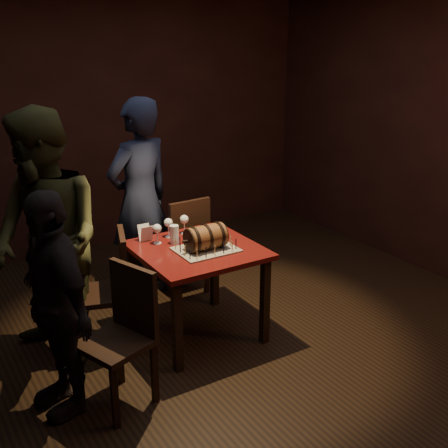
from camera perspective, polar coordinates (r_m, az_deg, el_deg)
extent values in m
plane|color=black|center=(4.58, -0.15, -11.58)|extent=(5.00, 5.00, 0.00)
cube|color=black|center=(6.27, -12.42, 10.11)|extent=(5.00, 0.04, 2.80)
cube|color=#480C0C|center=(4.33, -2.74, -2.67)|extent=(0.90, 0.90, 0.04)
cube|color=black|center=(4.03, -4.77, -10.39)|extent=(0.06, 0.06, 0.71)
cube|color=black|center=(4.38, 4.18, -7.82)|extent=(0.06, 0.06, 0.71)
cube|color=black|center=(4.65, -9.09, -6.37)|extent=(0.06, 0.06, 0.71)
cube|color=black|center=(4.96, -0.98, -4.44)|extent=(0.06, 0.06, 0.71)
cube|color=gray|center=(4.27, -1.86, -2.61)|extent=(0.45, 0.35, 0.01)
cylinder|color=brown|center=(4.24, -1.87, -1.36)|extent=(0.28, 0.19, 0.19)
cylinder|color=black|center=(4.19, -3.11, -1.62)|extent=(0.02, 0.20, 0.20)
cylinder|color=black|center=(4.24, -1.87, -1.36)|extent=(0.02, 0.20, 0.20)
cylinder|color=black|center=(4.28, -0.66, -1.10)|extent=(0.02, 0.20, 0.20)
cylinder|color=black|center=(4.17, -3.60, -1.72)|extent=(0.01, 0.18, 0.18)
cylinder|color=black|center=(4.30, -0.20, -1.00)|extent=(0.01, 0.18, 0.18)
cylinder|color=black|center=(4.16, -3.85, -1.78)|extent=(0.04, 0.02, 0.02)
sphere|color=black|center=(4.15, -4.10, -1.83)|extent=(0.03, 0.03, 0.03)
cylinder|color=#D3C47E|center=(4.07, -2.76, -3.09)|extent=(0.01, 0.01, 0.08)
cylinder|color=black|center=(4.05, -2.77, -2.50)|extent=(0.00, 0.00, 0.01)
cylinder|color=black|center=(4.10, -1.84, -2.88)|extent=(0.01, 0.01, 0.08)
cylinder|color=black|center=(4.08, -1.84, -2.29)|extent=(0.00, 0.00, 0.01)
cylinder|color=#D3C47E|center=(4.14, -0.93, -2.67)|extent=(0.01, 0.01, 0.08)
cylinder|color=black|center=(4.12, -0.93, -2.09)|extent=(0.00, 0.00, 0.01)
cylinder|color=black|center=(4.17, -0.04, -2.47)|extent=(0.01, 0.01, 0.08)
cylinder|color=black|center=(4.16, -0.04, -1.89)|extent=(0.00, 0.00, 0.01)
cylinder|color=#D3C47E|center=(4.21, 0.84, -2.27)|extent=(0.01, 0.01, 0.08)
cylinder|color=black|center=(4.19, 0.84, -1.70)|extent=(0.00, 0.00, 0.01)
cylinder|color=black|center=(4.25, 1.22, -2.03)|extent=(0.01, 0.01, 0.08)
cylinder|color=black|center=(4.24, 1.22, -1.47)|extent=(0.00, 0.00, 0.01)
cylinder|color=#D3C47E|center=(4.31, 0.67, -1.73)|extent=(0.01, 0.01, 0.08)
cylinder|color=black|center=(4.30, 0.68, -1.17)|extent=(0.00, 0.00, 0.01)
cylinder|color=black|center=(4.37, 0.14, -1.43)|extent=(0.01, 0.01, 0.08)
cylinder|color=black|center=(4.36, 0.14, -0.87)|extent=(0.00, 0.00, 0.01)
cylinder|color=#D3C47E|center=(4.43, -0.37, -1.13)|extent=(0.01, 0.01, 0.08)
cylinder|color=black|center=(4.42, -0.38, -0.59)|extent=(0.00, 0.00, 0.01)
cylinder|color=black|center=(4.45, -1.04, -1.08)|extent=(0.01, 0.01, 0.08)
cylinder|color=black|center=(4.43, -1.05, -0.53)|extent=(0.00, 0.00, 0.01)
cylinder|color=#D3C47E|center=(4.41, -1.89, -1.26)|extent=(0.01, 0.01, 0.08)
cylinder|color=black|center=(4.39, -1.89, -0.71)|extent=(0.00, 0.00, 0.01)
cylinder|color=black|center=(4.38, -2.74, -1.44)|extent=(0.01, 0.01, 0.08)
cylinder|color=black|center=(4.36, -2.75, -0.89)|extent=(0.00, 0.00, 0.01)
cylinder|color=#D3C47E|center=(4.34, -3.61, -1.62)|extent=(0.01, 0.01, 0.08)
cylinder|color=black|center=(4.33, -3.63, -1.07)|extent=(0.00, 0.00, 0.01)
cylinder|color=black|center=(4.31, -4.50, -1.81)|extent=(0.01, 0.01, 0.08)
cylinder|color=black|center=(4.29, -4.51, -1.25)|extent=(0.00, 0.00, 0.01)
cylinder|color=#D3C47E|center=(4.27, -4.94, -2.04)|extent=(0.01, 0.01, 0.08)
cylinder|color=black|center=(4.25, -4.95, -1.47)|extent=(0.00, 0.00, 0.01)
cylinder|color=black|center=(4.20, -4.47, -2.36)|extent=(0.01, 0.01, 0.08)
cylinder|color=black|center=(4.19, -4.48, -1.78)|extent=(0.00, 0.00, 0.01)
cylinder|color=#D3C47E|center=(4.14, -3.98, -2.68)|extent=(0.01, 0.01, 0.08)
cylinder|color=black|center=(4.13, -4.00, -2.10)|extent=(0.00, 0.00, 0.01)
cylinder|color=black|center=(4.08, -3.48, -3.02)|extent=(0.01, 0.01, 0.08)
cylinder|color=black|center=(4.06, -3.50, -2.43)|extent=(0.00, 0.00, 0.01)
cylinder|color=silver|center=(4.44, -6.77, -1.94)|extent=(0.06, 0.06, 0.01)
cylinder|color=silver|center=(4.42, -6.79, -1.37)|extent=(0.01, 0.01, 0.09)
sphere|color=silver|center=(4.39, -6.83, -0.46)|extent=(0.07, 0.07, 0.07)
sphere|color=#591114|center=(4.40, -6.83, -0.54)|extent=(0.05, 0.05, 0.05)
cylinder|color=silver|center=(4.56, -5.63, -1.30)|extent=(0.06, 0.06, 0.01)
cylinder|color=silver|center=(4.54, -5.65, -0.75)|extent=(0.01, 0.01, 0.09)
sphere|color=silver|center=(4.52, -5.68, 0.15)|extent=(0.07, 0.07, 0.07)
cylinder|color=silver|center=(4.63, -4.03, -0.95)|extent=(0.06, 0.06, 0.01)
cylinder|color=silver|center=(4.61, -4.04, -0.40)|extent=(0.01, 0.01, 0.09)
sphere|color=silver|center=(4.59, -4.06, 0.48)|extent=(0.07, 0.07, 0.07)
sphere|color=#BF594C|center=(4.59, -4.06, 0.40)|extent=(0.05, 0.05, 0.05)
cylinder|color=silver|center=(4.40, -5.07, -1.08)|extent=(0.07, 0.07, 0.15)
cylinder|color=#9E5414|center=(4.40, -5.06, -1.29)|extent=(0.06, 0.06, 0.11)
cylinder|color=white|center=(4.38, -5.09, -0.48)|extent=(0.06, 0.06, 0.02)
cube|color=black|center=(5.20, -4.43, -2.22)|extent=(0.42, 0.42, 0.04)
cube|color=black|center=(5.50, -3.72, -3.60)|extent=(0.04, 0.04, 0.43)
cube|color=black|center=(5.35, -6.86, -4.38)|extent=(0.04, 0.04, 0.43)
cube|color=black|center=(5.23, -1.81, -4.80)|extent=(0.04, 0.04, 0.43)
cube|color=black|center=(5.08, -5.07, -5.66)|extent=(0.04, 0.04, 0.43)
cube|color=black|center=(4.96, -3.46, -0.16)|extent=(0.40, 0.06, 0.46)
cube|color=black|center=(4.36, -12.38, -7.01)|extent=(0.51, 0.51, 0.04)
cube|color=black|center=(4.62, -14.36, -8.87)|extent=(0.04, 0.04, 0.43)
cube|color=black|center=(4.32, -14.37, -10.95)|extent=(0.04, 0.04, 0.43)
cube|color=black|center=(4.62, -10.11, -8.55)|extent=(0.04, 0.04, 0.43)
cube|color=black|center=(4.32, -9.79, -10.60)|extent=(0.04, 0.04, 0.43)
cube|color=black|center=(4.26, -10.19, -3.79)|extent=(0.16, 0.39, 0.46)
cube|color=black|center=(3.71, -11.01, -11.85)|extent=(0.51, 0.51, 0.04)
cube|color=black|center=(3.86, -14.46, -14.88)|extent=(0.04, 0.04, 0.43)
cube|color=black|center=(3.64, -11.04, -16.97)|extent=(0.04, 0.04, 0.43)
cube|color=black|center=(4.04, -10.55, -12.96)|extent=(0.04, 0.04, 0.43)
cube|color=black|center=(3.82, -7.07, -14.78)|extent=(0.04, 0.04, 0.43)
cube|color=black|center=(3.69, -9.13, -7.46)|extent=(0.17, 0.39, 0.46)
imported|color=#1A1E34|center=(5.01, -8.52, 2.35)|extent=(0.76, 0.60, 1.82)
imported|color=#36371B|center=(4.11, -17.54, -1.78)|extent=(0.92, 1.06, 1.87)
imported|color=black|center=(3.65, -16.78, -7.80)|extent=(0.46, 0.90, 1.47)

